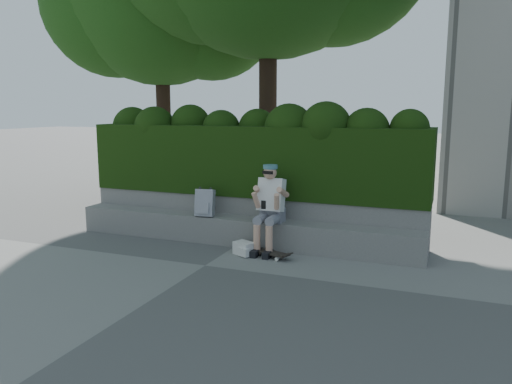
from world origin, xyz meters
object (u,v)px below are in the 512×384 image
at_px(backpack_plaid, 205,203).
at_px(backpack_ground, 244,248).
at_px(person, 270,204).
at_px(skateboard, 266,252).

bearing_deg(backpack_plaid, backpack_ground, -35.05).
height_order(person, backpack_plaid, person).
xyz_separation_m(person, backpack_ground, (-0.30, -0.35, -0.65)).
height_order(person, skateboard, person).
height_order(skateboard, backpack_plaid, backpack_plaid).
bearing_deg(person, backpack_ground, -131.07).
bearing_deg(person, backpack_plaid, 176.10).
bearing_deg(backpack_ground, person, 72.64).
bearing_deg(skateboard, backpack_ground, -155.29).
height_order(person, backpack_ground, person).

